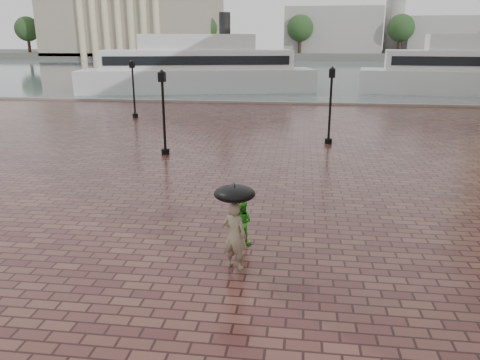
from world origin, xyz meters
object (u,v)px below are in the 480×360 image
object	(u,v)px
street_lamps	(202,100)
ferry_near	(198,69)
child_pedestrian	(242,222)
adult_pedestrian	(235,236)

from	to	relation	value
street_lamps	ferry_near	size ratio (longest dim) A/B	0.54
ferry_near	child_pedestrian	bearing A→B (deg)	-89.13
adult_pedestrian	child_pedestrian	size ratio (longest dim) A/B	1.40
street_lamps	child_pedestrian	size ratio (longest dim) A/B	11.37
adult_pedestrian	ferry_near	world-z (taller)	ferry_near
street_lamps	adult_pedestrian	xyz separation A→B (m)	(4.66, -18.05, -1.38)
adult_pedestrian	street_lamps	bearing A→B (deg)	-53.93
street_lamps	adult_pedestrian	size ratio (longest dim) A/B	8.13
street_lamps	child_pedestrian	xyz separation A→B (m)	(4.63, -16.40, -1.65)
adult_pedestrian	child_pedestrian	xyz separation A→B (m)	(-0.02, 1.64, -0.27)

